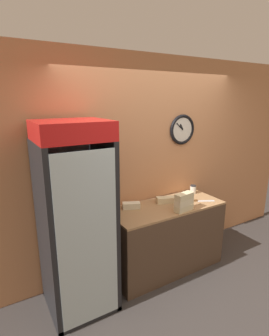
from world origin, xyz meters
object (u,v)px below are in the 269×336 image
at_px(beverage_cooler, 74,210).
at_px(sandwich_flat_left, 131,205).
at_px(sandwich_stack_top, 184,196).
at_px(chefs_knife, 198,201).
at_px(sandwich_stack_middle, 184,202).
at_px(sandwich_flat_right, 166,200).
at_px(sandwich_stack_bottom, 184,208).
at_px(condiment_jar, 193,189).

relative_size(beverage_cooler, sandwich_flat_left, 8.62).
bearing_deg(sandwich_stack_top, chefs_knife, 20.16).
distance_m(sandwich_stack_middle, sandwich_flat_left, 0.63).
bearing_deg(sandwich_stack_middle, sandwich_flat_right, 96.74).
relative_size(sandwich_stack_bottom, sandwich_flat_left, 1.10).
relative_size(sandwich_flat_left, sandwich_flat_right, 0.92).
bearing_deg(sandwich_flat_right, sandwich_stack_top, -83.26).
bearing_deg(sandwich_stack_top, sandwich_stack_bottom, 0.00).
relative_size(sandwich_stack_top, sandwich_flat_right, 1.03).
distance_m(beverage_cooler, sandwich_stack_top, 1.28).
distance_m(sandwich_stack_bottom, sandwich_stack_top, 0.15).
xyz_separation_m(beverage_cooler, sandwich_flat_right, (1.22, 0.08, -0.16)).
height_order(beverage_cooler, condiment_jar, beverage_cooler).
relative_size(sandwich_stack_bottom, sandwich_stack_top, 0.99).
bearing_deg(sandwich_flat_right, sandwich_flat_left, 171.82).
relative_size(beverage_cooler, sandwich_stack_middle, 7.72).
bearing_deg(chefs_knife, sandwich_stack_top, -159.84).
distance_m(beverage_cooler, chefs_knife, 1.64).
distance_m(beverage_cooler, condiment_jar, 1.78).
bearing_deg(sandwich_flat_left, sandwich_flat_right, -8.18).
xyz_separation_m(sandwich_stack_top, condiment_jar, (0.51, 0.40, -0.13)).
xyz_separation_m(sandwich_flat_right, condiment_jar, (0.55, 0.09, 0.02)).
xyz_separation_m(sandwich_stack_bottom, sandwich_stack_middle, (0.00, 0.00, 0.07)).
distance_m(sandwich_stack_middle, condiment_jar, 0.65).
distance_m(sandwich_stack_bottom, sandwich_flat_right, 0.31).
bearing_deg(condiment_jar, sandwich_stack_bottom, -142.24).
distance_m(sandwich_stack_bottom, condiment_jar, 0.65).
distance_m(sandwich_flat_right, condiment_jar, 0.55).
distance_m(sandwich_stack_middle, sandwich_stack_top, 0.07).
xyz_separation_m(sandwich_stack_middle, chefs_knife, (0.37, 0.13, -0.10)).
relative_size(sandwich_flat_left, chefs_knife, 0.74).
bearing_deg(sandwich_stack_top, condiment_jar, 37.76).
relative_size(beverage_cooler, condiment_jar, 16.64).
bearing_deg(condiment_jar, chefs_knife, -119.13).
xyz_separation_m(sandwich_stack_bottom, sandwich_flat_left, (-0.51, 0.38, 0.00)).
distance_m(sandwich_stack_top, sandwich_flat_left, 0.65).
height_order(sandwich_stack_bottom, sandwich_stack_top, sandwich_stack_top).
height_order(sandwich_stack_middle, condiment_jar, sandwich_stack_middle).
relative_size(sandwich_stack_middle, chefs_knife, 0.82).
relative_size(sandwich_stack_middle, condiment_jar, 2.15).
distance_m(sandwich_flat_left, condiment_jar, 1.02).
xyz_separation_m(sandwich_flat_left, chefs_knife, (0.87, -0.24, -0.03)).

